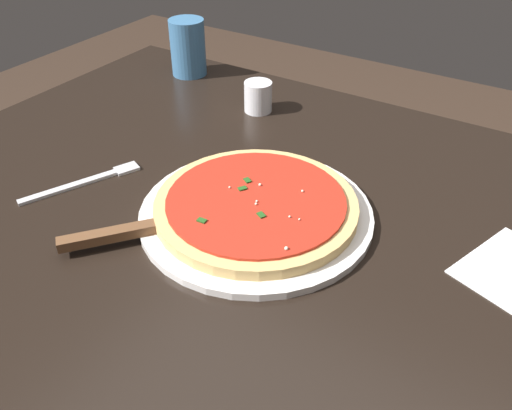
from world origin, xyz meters
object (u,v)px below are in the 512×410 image
Objects in this scene: pizza_server at (141,230)px; cup_small_sauce at (258,97)px; cup_tall_drink at (188,47)px; serving_plate at (256,213)px; fork at (88,181)px; pizza at (256,205)px.

pizza_server is 0.41m from cup_small_sauce.
serving_plate is at bearing -41.92° from cup_tall_drink.
cup_tall_drink is at bearing 107.62° from fork.
pizza is 4.93× the size of cup_small_sauce.
cup_tall_drink is 0.66× the size of fork.
pizza reaches higher than fork.
pizza is at bearing 13.74° from fork.
pizza_server reaches higher than serving_plate.
serving_plate is 0.02m from pizza.
pizza_server is 0.17m from fork.
pizza is 0.27m from fork.
fork is at bearing 160.25° from pizza_server.
pizza_server reaches higher than fork.
cup_tall_drink is at bearing 138.08° from serving_plate.
pizza_server is 3.46× the size of cup_small_sauce.
cup_small_sauce is at bearing 121.72° from pizza.
pizza is 0.33m from cup_small_sauce.
cup_tall_drink is (-0.30, 0.48, 0.04)m from pizza_server.
serving_plate is 0.54m from cup_tall_drink.
cup_small_sauce reaches higher than serving_plate.
fork is at bearing -166.26° from serving_plate.
pizza_server is 0.57m from cup_tall_drink.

